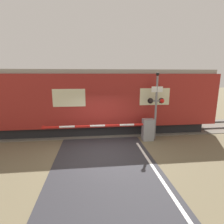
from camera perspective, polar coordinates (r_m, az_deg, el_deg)
The scene contains 5 objects.
ground_plane at distance 8.30m, azimuth -2.83°, elevation -13.29°, with size 80.00×80.00×0.00m, color #6B6047.
track_bed at distance 11.60m, azimuth -3.97°, elevation -5.72°, with size 36.00×3.20×0.13m.
train at distance 11.23m, azimuth -12.85°, elevation 3.63°, with size 17.49×2.88×3.85m.
crossing_barrier at distance 9.70m, azimuth 8.90°, elevation -5.49°, with size 5.92×0.44×1.20m.
signal_post at distance 9.80m, azimuth 14.25°, elevation 3.13°, with size 0.92×0.26×3.69m.
Camera 1 is at (-0.45, -7.50, 3.54)m, focal length 28.00 mm.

